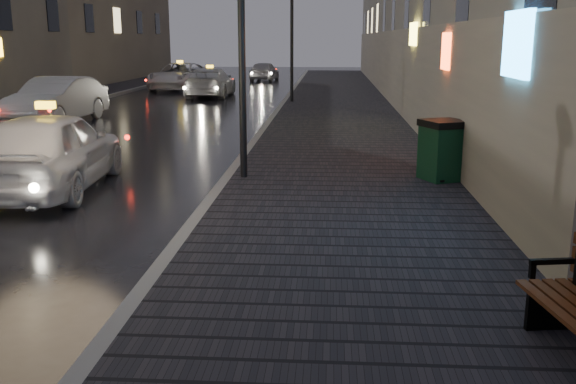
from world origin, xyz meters
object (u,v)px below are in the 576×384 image
at_px(lamp_near, 241,5).
at_px(car_far, 264,71).
at_px(taxi_near, 49,150).
at_px(car_left_mid, 57,100).
at_px(trash_bin, 443,150).
at_px(taxi_far, 180,76).
at_px(taxi_mid, 210,82).
at_px(lamp_far, 292,24).

distance_m(lamp_near, car_far, 32.30).
height_order(lamp_near, car_far, lamp_near).
xyz_separation_m(taxi_near, car_left_mid, (-4.13, 10.00, -0.01)).
xyz_separation_m(trash_bin, taxi_near, (-7.57, -0.86, 0.04)).
distance_m(lamp_near, taxi_far, 25.10).
distance_m(taxi_mid, car_far, 12.54).
bearing_deg(lamp_far, car_far, 100.14).
xyz_separation_m(lamp_far, taxi_mid, (-4.32, 3.59, -2.77)).
relative_size(trash_bin, taxi_near, 0.25).
bearing_deg(lamp_near, taxi_near, -166.59).
relative_size(trash_bin, car_left_mid, 0.25).
bearing_deg(taxi_mid, lamp_far, 140.31).
bearing_deg(lamp_far, car_left_mid, -138.49).
distance_m(lamp_near, taxi_mid, 20.25).
height_order(lamp_near, lamp_far, same).
relative_size(taxi_far, car_far, 1.40).
height_order(car_left_mid, taxi_far, car_left_mid).
bearing_deg(car_left_mid, lamp_far, 47.14).
bearing_deg(car_far, lamp_near, 100.63).
relative_size(lamp_near, lamp_far, 1.00).
bearing_deg(car_left_mid, lamp_near, -44.06).
height_order(lamp_far, trash_bin, lamp_far).
height_order(taxi_near, car_left_mid, taxi_near).
relative_size(lamp_far, car_left_mid, 1.11).
bearing_deg(taxi_far, taxi_mid, -52.62).
bearing_deg(taxi_mid, taxi_far, -59.98).
height_order(taxi_near, taxi_far, taxi_near).
distance_m(car_left_mid, taxi_far, 14.87).
xyz_separation_m(taxi_near, taxi_mid, (-0.70, 20.45, -0.08)).
height_order(car_left_mid, car_far, car_left_mid).
bearing_deg(lamp_far, taxi_near, -102.11).
relative_size(lamp_far, taxi_far, 0.97).
relative_size(trash_bin, taxi_far, 0.22).
xyz_separation_m(trash_bin, taxi_far, (-10.81, 23.99, 0.01)).
relative_size(taxi_near, taxi_far, 0.85).
bearing_deg(car_left_mid, taxi_mid, 77.43).
height_order(lamp_far, taxi_mid, lamp_far).
relative_size(car_left_mid, taxi_far, 0.88).
height_order(taxi_near, taxi_mid, taxi_near).
height_order(lamp_far, taxi_near, lamp_far).
distance_m(taxi_near, taxi_far, 25.06).
height_order(lamp_near, car_left_mid, lamp_near).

